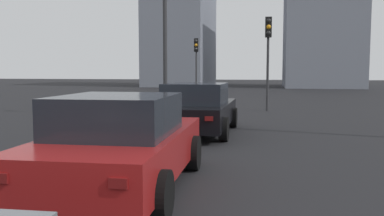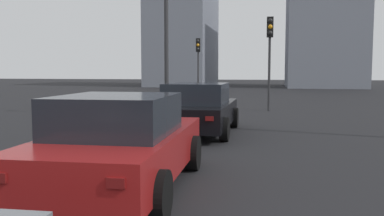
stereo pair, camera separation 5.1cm
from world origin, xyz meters
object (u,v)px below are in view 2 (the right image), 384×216
(street_lamp_kerbside, at_px, (166,9))
(car_black_right_lead, at_px, (198,109))
(car_red_right_second, at_px, (120,143))
(traffic_light_near_left, at_px, (198,55))
(traffic_light_near_right, at_px, (270,44))

(street_lamp_kerbside, bearing_deg, car_black_right_lead, -151.64)
(car_red_right_second, bearing_deg, traffic_light_near_left, 5.15)
(car_black_right_lead, distance_m, traffic_light_near_right, 7.70)
(car_red_right_second, bearing_deg, car_black_right_lead, -3.39)
(car_black_right_lead, relative_size, traffic_light_near_right, 1.04)
(car_red_right_second, height_order, street_lamp_kerbside, street_lamp_kerbside)
(traffic_light_near_left, relative_size, traffic_light_near_right, 0.95)
(traffic_light_near_left, xyz_separation_m, traffic_light_near_right, (-8.65, -4.79, 0.16))
(traffic_light_near_right, bearing_deg, car_black_right_lead, -20.21)
(car_black_right_lead, xyz_separation_m, traffic_light_near_right, (7.07, -2.00, 2.30))
(street_lamp_kerbside, bearing_deg, traffic_light_near_left, 4.59)
(traffic_light_near_left, bearing_deg, car_red_right_second, 3.58)
(car_black_right_lead, relative_size, street_lamp_kerbside, 0.63)
(car_red_right_second, xyz_separation_m, traffic_light_near_right, (12.94, -2.17, 2.30))
(traffic_light_near_right, bearing_deg, car_red_right_second, -13.90)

